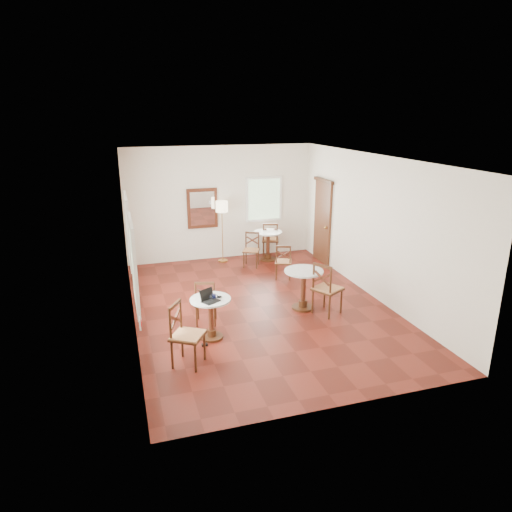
{
  "coord_description": "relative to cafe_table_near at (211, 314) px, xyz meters",
  "views": [
    {
      "loc": [
        -2.63,
        -8.27,
        3.84
      ],
      "look_at": [
        0.0,
        0.3,
        1.0
      ],
      "focal_mm": 32.26,
      "sensor_mm": 36.0,
      "label": 1
    }
  ],
  "objects": [
    {
      "name": "ground",
      "position": [
        1.23,
        1.04,
        -0.46
      ],
      "size": [
        7.0,
        7.0,
        0.0
      ],
      "primitive_type": "plane",
      "color": "#5C180F",
      "rests_on": "ground"
    },
    {
      "name": "room_shell",
      "position": [
        1.17,
        1.31,
        1.43
      ],
      "size": [
        5.02,
        7.02,
        3.01
      ],
      "color": "white",
      "rests_on": "ground"
    },
    {
      "name": "cafe_table_near",
      "position": [
        0.0,
        0.0,
        0.0
      ],
      "size": [
        0.71,
        0.71,
        0.75
      ],
      "color": "#422210",
      "rests_on": "ground"
    },
    {
      "name": "cafe_table_mid",
      "position": [
        2.03,
        0.7,
        0.04
      ],
      "size": [
        0.78,
        0.78,
        0.82
      ],
      "color": "#422210",
      "rests_on": "ground"
    },
    {
      "name": "cafe_table_back",
      "position": [
        2.36,
        3.92,
        0.03
      ],
      "size": [
        0.75,
        0.75,
        0.79
      ],
      "color": "#422210",
      "rests_on": "ground"
    },
    {
      "name": "chair_near_a",
      "position": [
        0.03,
        0.59,
        -0.02
      ],
      "size": [
        0.5,
        0.5,
        0.89
      ],
      "rotation": [
        0.0,
        0.0,
        2.88
      ],
      "color": "#422210",
      "rests_on": "ground"
    },
    {
      "name": "chair_near_b",
      "position": [
        -0.55,
        -0.75,
        0.05
      ],
      "size": [
        0.65,
        0.65,
        1.02
      ],
      "rotation": [
        0.0,
        0.0,
        1.01
      ],
      "color": "#422210",
      "rests_on": "ground"
    },
    {
      "name": "chair_mid_a",
      "position": [
        2.26,
        2.47,
        -0.04
      ],
      "size": [
        0.51,
        0.51,
        0.85
      ],
      "rotation": [
        0.0,
        0.0,
        2.75
      ],
      "color": "#422210",
      "rests_on": "ground"
    },
    {
      "name": "chair_mid_b",
      "position": [
        2.37,
        0.34,
        0.07
      ],
      "size": [
        0.67,
        0.67,
        1.06
      ],
      "rotation": [
        0.0,
        0.0,
        2.08
      ],
      "color": "#422210",
      "rests_on": "ground"
    },
    {
      "name": "chair_back_a",
      "position": [
        2.52,
        4.21,
        0.02
      ],
      "size": [
        0.57,
        0.57,
        0.97
      ],
      "rotation": [
        0.0,
        0.0,
        2.81
      ],
      "color": "#422210",
      "rests_on": "ground"
    },
    {
      "name": "chair_back_b",
      "position": [
        1.8,
        3.58,
        -0.03
      ],
      "size": [
        0.54,
        0.54,
        0.88
      ],
      "rotation": [
        0.0,
        0.0,
        -0.45
      ],
      "color": "#422210",
      "rests_on": "ground"
    },
    {
      "name": "floor_lamp",
      "position": [
        1.19,
        4.19,
        0.91
      ],
      "size": [
        0.31,
        0.31,
        1.62
      ],
      "color": "#BF8C3F",
      "rests_on": "ground"
    },
    {
      "name": "laptop",
      "position": [
        -0.04,
        -0.1,
        0.34
      ],
      "size": [
        0.36,
        0.35,
        0.2
      ],
      "rotation": [
        0.0,
        0.0,
        0.54
      ],
      "color": "black",
      "rests_on": "cafe_table_near"
    },
    {
      "name": "mouse",
      "position": [
        0.16,
        -0.01,
        0.3
      ],
      "size": [
        0.1,
        0.07,
        0.03
      ],
      "primitive_type": "ellipsoid",
      "rotation": [
        0.0,
        0.0,
        0.16
      ],
      "color": "black",
      "rests_on": "cafe_table_near"
    },
    {
      "name": "navy_mug",
      "position": [
        0.06,
        -0.03,
        0.33
      ],
      "size": [
        0.11,
        0.07,
        0.08
      ],
      "color": "#101437",
      "rests_on": "cafe_table_near"
    },
    {
      "name": "water_glass",
      "position": [
        -0.0,
        -0.11,
        0.34
      ],
      "size": [
        0.06,
        0.06,
        0.1
      ],
      "primitive_type": "cylinder",
      "color": "white",
      "rests_on": "cafe_table_near"
    },
    {
      "name": "power_adapter",
      "position": [
        -0.18,
        -0.26,
        -0.44
      ],
      "size": [
        0.1,
        0.06,
        0.04
      ],
      "primitive_type": "cube",
      "color": "black",
      "rests_on": "ground"
    }
  ]
}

